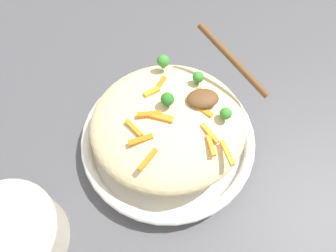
% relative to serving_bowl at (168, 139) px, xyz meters
% --- Properties ---
extents(ground_plane, '(2.40, 2.40, 0.00)m').
position_rel_serving_bowl_xyz_m(ground_plane, '(0.00, 0.00, -0.02)').
color(ground_plane, '#4C4C51').
extents(serving_bowl, '(0.34, 0.34, 0.05)m').
position_rel_serving_bowl_xyz_m(serving_bowl, '(0.00, 0.00, 0.00)').
color(serving_bowl, white).
rests_on(serving_bowl, ground_plane).
extents(pasta_mound, '(0.29, 0.27, 0.09)m').
position_rel_serving_bowl_xyz_m(pasta_mound, '(0.00, 0.00, 0.06)').
color(pasta_mound, beige).
rests_on(pasta_mound, serving_bowl).
extents(carrot_piece_0, '(0.03, 0.04, 0.01)m').
position_rel_serving_bowl_xyz_m(carrot_piece_0, '(-0.06, -0.03, 0.10)').
color(carrot_piece_0, orange).
rests_on(carrot_piece_0, pasta_mound).
extents(carrot_piece_1, '(0.04, 0.03, 0.01)m').
position_rel_serving_bowl_xyz_m(carrot_piece_1, '(-0.01, -0.01, 0.11)').
color(carrot_piece_1, orange).
rests_on(carrot_piece_1, pasta_mound).
extents(carrot_piece_2, '(0.03, 0.04, 0.01)m').
position_rel_serving_bowl_xyz_m(carrot_piece_2, '(-0.04, -0.08, 0.10)').
color(carrot_piece_2, orange).
rests_on(carrot_piece_2, pasta_mound).
extents(carrot_piece_3, '(0.03, 0.02, 0.01)m').
position_rel_serving_bowl_xyz_m(carrot_piece_3, '(-0.02, 0.04, 0.10)').
color(carrot_piece_3, orange).
rests_on(carrot_piece_3, pasta_mound).
extents(carrot_piece_4, '(0.04, 0.02, 0.01)m').
position_rel_serving_bowl_xyz_m(carrot_piece_4, '(-0.05, -0.05, 0.10)').
color(carrot_piece_4, orange).
rests_on(carrot_piece_4, pasta_mound).
extents(carrot_piece_5, '(0.01, 0.04, 0.01)m').
position_rel_serving_bowl_xyz_m(carrot_piece_5, '(0.06, -0.07, 0.10)').
color(carrot_piece_5, orange).
rests_on(carrot_piece_5, pasta_mound).
extents(carrot_piece_6, '(0.03, 0.04, 0.01)m').
position_rel_serving_bowl_xyz_m(carrot_piece_6, '(0.06, -0.05, 0.10)').
color(carrot_piece_6, orange).
rests_on(carrot_piece_6, pasta_mound).
extents(carrot_piece_7, '(0.01, 0.04, 0.01)m').
position_rel_serving_bowl_xyz_m(carrot_piece_7, '(0.06, 0.03, 0.10)').
color(carrot_piece_7, orange).
rests_on(carrot_piece_7, pasta_mound).
extents(carrot_piece_8, '(0.02, 0.04, 0.01)m').
position_rel_serving_bowl_xyz_m(carrot_piece_8, '(0.09, -0.08, 0.10)').
color(carrot_piece_8, orange).
rests_on(carrot_piece_8, pasta_mound).
extents(carrot_piece_9, '(0.04, 0.01, 0.01)m').
position_rel_serving_bowl_xyz_m(carrot_piece_9, '(-0.03, -0.01, 0.11)').
color(carrot_piece_9, orange).
rests_on(carrot_piece_9, pasta_mound).
extents(carrot_piece_10, '(0.03, 0.04, 0.01)m').
position_rel_serving_bowl_xyz_m(carrot_piece_10, '(-0.01, 0.06, 0.10)').
color(carrot_piece_10, orange).
rests_on(carrot_piece_10, pasta_mound).
extents(carrot_piece_11, '(0.04, 0.03, 0.01)m').
position_rel_serving_bowl_xyz_m(carrot_piece_11, '(0.06, -0.00, 0.10)').
color(carrot_piece_11, orange).
rests_on(carrot_piece_11, pasta_mound).
extents(broccoli_floret_0, '(0.02, 0.02, 0.03)m').
position_rel_serving_bowl_xyz_m(broccoli_floret_0, '(0.10, -0.02, 0.11)').
color(broccoli_floret_0, '#377928').
rests_on(broccoli_floret_0, pasta_mound).
extents(broccoli_floret_1, '(0.02, 0.02, 0.03)m').
position_rel_serving_bowl_xyz_m(broccoli_floret_1, '(0.00, 0.10, 0.11)').
color(broccoli_floret_1, '#377928').
rests_on(broccoli_floret_1, pasta_mound).
extents(broccoli_floret_2, '(0.02, 0.02, 0.03)m').
position_rel_serving_bowl_xyz_m(broccoli_floret_2, '(-0.00, 0.01, 0.12)').
color(broccoli_floret_2, '#296820').
rests_on(broccoli_floret_2, pasta_mound).
extents(broccoli_floret_3, '(0.02, 0.02, 0.03)m').
position_rel_serving_bowl_xyz_m(broccoli_floret_3, '(0.06, 0.06, 0.11)').
color(broccoli_floret_3, '#377928').
rests_on(broccoli_floret_3, pasta_mound).
extents(serving_spoon, '(0.15, 0.14, 0.08)m').
position_rel_serving_bowl_xyz_m(serving_spoon, '(0.08, 0.04, 0.12)').
color(serving_spoon, brown).
rests_on(serving_spoon, pasta_mound).
extents(companion_bowl, '(0.18, 0.18, 0.09)m').
position_rel_serving_bowl_xyz_m(companion_bowl, '(-0.28, -0.17, 0.02)').
color(companion_bowl, beige).
rests_on(companion_bowl, ground_plane).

